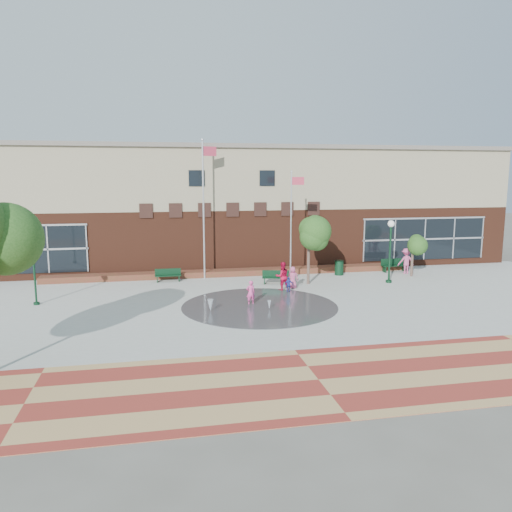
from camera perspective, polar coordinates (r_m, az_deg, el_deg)
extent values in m
plane|color=#666056|center=(24.20, 1.87, -7.58)|extent=(120.00, 120.00, 0.00)
cube|color=#A8A8A0|center=(27.97, 0.00, -5.26)|extent=(46.00, 18.00, 0.01)
cube|color=maroon|center=(17.86, 7.15, -13.88)|extent=(46.00, 6.00, 0.01)
cylinder|color=#383A3D|center=(27.02, 0.42, -5.78)|extent=(8.40, 8.40, 0.01)
cube|color=#56291A|center=(40.68, -3.73, 2.49)|extent=(44.00, 10.00, 4.50)
cube|color=gray|center=(40.41, -3.80, 8.84)|extent=(44.00, 10.00, 4.50)
cube|color=slate|center=(40.46, -3.84, 12.10)|extent=(44.40, 10.40, 0.30)
cube|color=black|center=(36.68, -26.51, 0.59)|extent=(10.00, 0.12, 3.19)
cube|color=black|center=(40.79, 18.66, 1.85)|extent=(10.00, 0.12, 3.19)
cube|color=black|center=(35.15, -6.80, 8.82)|extent=(1.10, 0.10, 1.10)
cube|color=black|center=(35.90, 1.27, 8.89)|extent=(1.10, 0.10, 1.10)
cube|color=maroon|center=(35.27, -2.42, -2.24)|extent=(26.00, 1.20, 0.40)
cylinder|color=silver|center=(33.76, -6.02, 5.13)|extent=(0.11, 0.11, 9.25)
sphere|color=silver|center=(33.76, -6.15, 13.08)|extent=(0.18, 0.18, 0.18)
cube|color=#C3344E|center=(33.93, -5.34, 11.84)|extent=(0.96, 0.36, 0.62)
cylinder|color=silver|center=(32.77, 4.01, 3.23)|extent=(0.09, 0.09, 7.19)
sphere|color=silver|center=(32.60, 4.08, 9.61)|extent=(0.15, 0.15, 0.15)
cube|color=#C3344E|center=(32.65, 4.80, 8.55)|extent=(0.82, 0.14, 0.51)
cylinder|color=#0E311B|center=(29.52, -23.97, -2.25)|extent=(0.11, 0.11, 3.07)
cylinder|color=#0E311B|center=(29.82, -23.78, -5.00)|extent=(0.32, 0.32, 0.14)
sphere|color=white|center=(29.25, -24.18, 1.01)|extent=(0.36, 0.36, 0.36)
cylinder|color=#0E311B|center=(33.66, 15.04, 0.11)|extent=(0.13, 0.13, 3.71)
cylinder|color=#0E311B|center=(33.97, 14.92, -2.84)|extent=(0.39, 0.39, 0.17)
sphere|color=white|center=(33.41, 15.19, 3.58)|extent=(0.44, 0.44, 0.44)
cube|color=#0E311B|center=(33.56, -10.02, -2.21)|extent=(1.71, 0.48, 0.06)
cube|color=#0E311B|center=(33.73, -10.04, -1.78)|extent=(1.71, 0.06, 0.43)
cube|color=#0E311B|center=(32.38, 2.27, -2.48)|extent=(1.81, 0.87, 0.06)
cube|color=#0E311B|center=(32.54, 2.27, -2.02)|extent=(1.71, 0.45, 0.44)
cube|color=#0E311B|center=(37.79, 15.53, -1.06)|extent=(1.93, 0.60, 0.06)
cube|color=#0E311B|center=(37.95, 15.38, -0.64)|extent=(1.92, 0.12, 0.48)
cylinder|color=#0E311B|center=(35.73, 9.47, -1.37)|extent=(0.61, 0.61, 1.02)
cylinder|color=black|center=(35.64, 9.50, -0.54)|extent=(0.65, 0.65, 0.06)
cylinder|color=#4B372E|center=(32.40, 6.01, -0.89)|extent=(0.18, 0.18, 2.68)
cylinder|color=#4B372E|center=(36.40, 17.40, -0.66)|extent=(0.18, 0.18, 2.04)
cone|color=white|center=(26.05, -5.22, -6.40)|extent=(0.33, 0.33, 0.63)
cone|color=white|center=(26.37, 1.53, -6.16)|extent=(0.21, 0.21, 0.47)
imported|color=#F04596|center=(27.27, -0.62, -4.20)|extent=(0.52, 0.37, 1.34)
imported|color=#BF0D34|center=(30.60, 3.02, -2.33)|extent=(0.91, 0.74, 1.76)
imported|color=#C85080|center=(31.18, 4.22, -2.47)|extent=(0.77, 0.61, 1.38)
imported|color=#2E3AA1|center=(30.09, 3.75, -3.31)|extent=(0.59, 0.32, 0.95)
imported|color=#C94F84|center=(37.28, 16.77, -0.56)|extent=(1.23, 0.75, 1.84)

